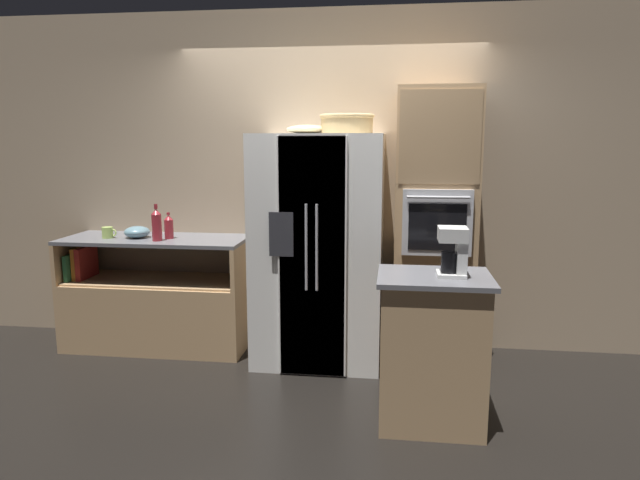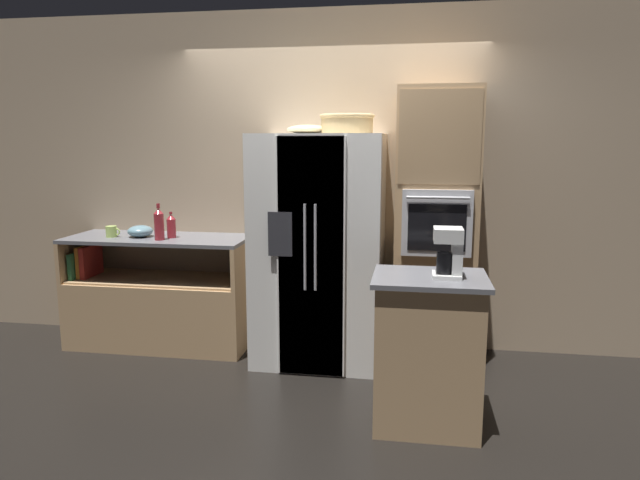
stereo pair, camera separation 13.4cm
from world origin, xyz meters
name	(u,v)px [view 1 (the left image)]	position (x,y,z in m)	size (l,w,h in m)	color
ground_plane	(323,361)	(0.00, 0.00, 0.00)	(20.00, 20.00, 0.00)	black
wall_back	(330,182)	(0.00, 0.50, 1.40)	(12.00, 0.06, 2.80)	tan
counter_left	(157,307)	(-1.44, 0.17, 0.34)	(1.53, 0.61, 0.94)	tan
refrigerator	(319,249)	(-0.04, 0.07, 0.90)	(0.99, 0.82, 1.79)	white
wall_oven	(434,228)	(0.85, 0.17, 1.07)	(0.61, 0.66, 2.14)	tan
island_counter	(432,350)	(0.79, -0.91, 0.48)	(0.68, 0.55, 0.95)	tan
wicker_basket	(347,123)	(0.18, 0.04, 1.87)	(0.41, 0.41, 0.14)	tan
fruit_bowl	(307,129)	(-0.13, 0.08, 1.83)	(0.32, 0.32, 0.07)	beige
bottle_tall	(169,227)	(-1.30, 0.15, 1.04)	(0.07, 0.07, 0.22)	maroon
bottle_short	(157,225)	(-1.35, 0.03, 1.07)	(0.08, 0.08, 0.30)	maroon
mug	(108,233)	(-1.81, 0.10, 0.99)	(0.12, 0.09, 0.09)	#B2D166
mixing_bowl	(137,232)	(-1.58, 0.15, 0.99)	(0.21, 0.21, 0.10)	#668C99
coffee_maker	(455,250)	(0.91, -0.93, 1.11)	(0.17, 0.18, 0.30)	white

